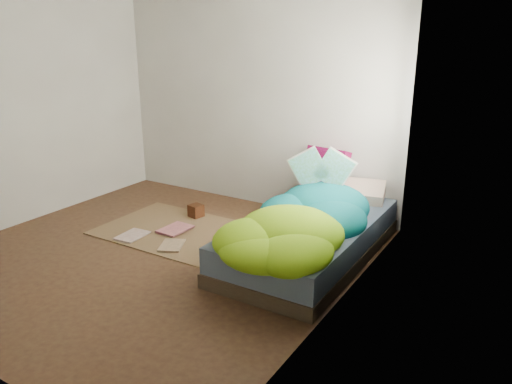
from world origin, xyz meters
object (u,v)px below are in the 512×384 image
Objects in this scene: floor_book_b at (166,227)px; pillow_magenta at (325,170)px; wooden_box at (196,211)px; floor_book_a at (123,234)px; bed at (310,239)px; open_book at (322,158)px.

pillow_magenta is at bearing 41.66° from floor_book_b.
floor_book_a is at bearing -110.49° from wooden_box.
pillow_magenta reaches higher than floor_book_b.
bed is 6.47× the size of floor_book_a.
floor_book_b is (-1.47, -0.53, -0.80)m from open_book.
wooden_box reaches higher than floor_book_b.
wooden_box is (-1.42, -0.10, -0.75)m from open_book.
open_book is at bearing 23.45° from floor_book_a.
floor_book_b is (0.25, 0.35, 0.00)m from floor_book_a.
wooden_box is at bearing 163.15° from open_book.
floor_book_a is (-1.78, -0.55, -0.14)m from bed.
bed is 6.04× the size of floor_book_b.
open_book reaches higher than floor_book_a.
floor_book_b is at bearing -132.37° from pillow_magenta.
pillow_magenta is 1.75m from floor_book_b.
open_book is at bearing -62.32° from pillow_magenta.
wooden_box is at bearing 65.63° from floor_book_a.
wooden_box is 0.43× the size of floor_book_a.
open_book is (-0.07, 0.34, 0.66)m from bed.
pillow_magenta is 1.37× the size of floor_book_b.
open_book is at bearing 101.05° from bed.
pillow_magenta is at bearing 38.79° from floor_book_a.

